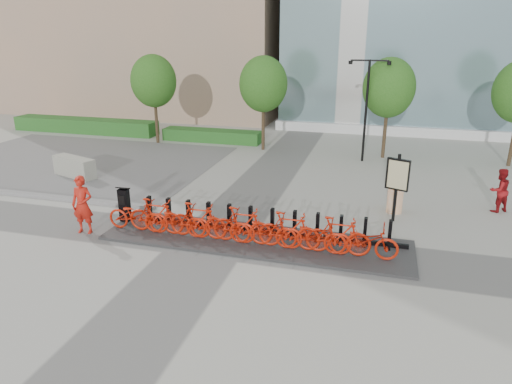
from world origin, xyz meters
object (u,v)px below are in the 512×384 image
(pedestrian, at_px, (499,190))
(construction_barrel, at_px, (395,198))
(worker_red, at_px, (82,205))
(map_sign, at_px, (397,177))
(bike_0, at_px, (136,215))
(jersey_barrier, at_px, (74,167))
(kiosk, at_px, (124,204))

(pedestrian, distance_m, construction_barrel, 3.77)
(pedestrian, bearing_deg, construction_barrel, -14.58)
(worker_red, distance_m, map_sign, 10.37)
(bike_0, xyz_separation_m, worker_red, (-1.61, -0.47, 0.37))
(map_sign, bearing_deg, worker_red, -137.46)
(worker_red, height_order, jersey_barrier, worker_red)
(jersey_barrier, distance_m, map_sign, 14.04)
(jersey_barrier, bearing_deg, construction_barrel, 16.04)
(map_sign, bearing_deg, jersey_barrier, -164.77)
(kiosk, xyz_separation_m, worker_red, (-0.84, -1.07, 0.28))
(pedestrian, bearing_deg, map_sign, -3.07)
(bike_0, distance_m, kiosk, 0.99)
(kiosk, bearing_deg, pedestrian, 18.04)
(jersey_barrier, height_order, map_sign, map_sign)
(construction_barrel, height_order, map_sign, map_sign)
(pedestrian, xyz_separation_m, jersey_barrier, (-17.53, -0.38, -0.36))
(construction_barrel, distance_m, jersey_barrier, 13.96)
(kiosk, relative_size, map_sign, 0.52)
(construction_barrel, xyz_separation_m, map_sign, (-0.04, -0.87, 1.04))
(kiosk, relative_size, worker_red, 0.65)
(worker_red, distance_m, construction_barrel, 10.74)
(bike_0, bearing_deg, kiosk, 51.94)
(bike_0, xyz_separation_m, map_sign, (8.07, 3.21, 0.99))
(worker_red, xyz_separation_m, pedestrian, (13.31, 5.64, -0.15))
(pedestrian, distance_m, map_sign, 4.20)
(bike_0, xyz_separation_m, construction_barrel, (8.11, 4.08, -0.05))
(jersey_barrier, bearing_deg, worker_red, -32.31)
(jersey_barrier, bearing_deg, bike_0, -20.46)
(kiosk, distance_m, construction_barrel, 9.54)
(worker_red, bearing_deg, bike_0, 9.36)
(kiosk, height_order, map_sign, map_sign)
(pedestrian, xyz_separation_m, construction_barrel, (-3.60, -1.09, -0.27))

